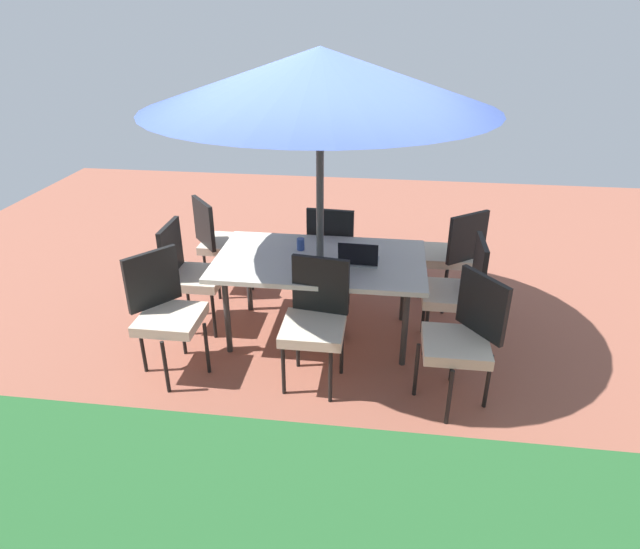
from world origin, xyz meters
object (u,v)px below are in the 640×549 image
patio_umbrella (320,80)px  chair_northeast (165,309)px  dining_table (320,264)px  chair_northwest (463,335)px  chair_southeast (220,239)px  chair_west (458,288)px  laptop (359,259)px  chair_southwest (454,252)px  cup (301,244)px  chair_north (315,318)px  chair_east (190,271)px  chair_south (333,247)px

patio_umbrella → chair_northeast: (1.11, 0.66, -1.61)m
dining_table → chair_northwest: chair_northwest is taller
chair_southeast → chair_northeast: bearing=140.2°
chair_west → chair_southeast: bearing=-108.8°
chair_northwest → chair_southeast: 2.67m
dining_table → laptop: laptop is taller
chair_southwest → chair_northeast: same height
patio_umbrella → chair_southeast: 2.09m
dining_table → cup: (0.19, -0.16, 0.11)m
chair_southeast → chair_north: 1.80m
chair_southeast → chair_north: size_ratio=1.00×
dining_table → chair_north: size_ratio=1.79×
chair_southeast → chair_west: size_ratio=1.00×
chair_northwest → cup: 1.61m
patio_umbrella → chair_east: (1.16, -0.01, -1.61)m
dining_table → laptop: bearing=168.5°
chair_south → cup: 0.64m
chair_northwest → chair_southeast: (2.22, -1.49, 0.00)m
patio_umbrella → chair_southwest: patio_umbrella is taller
chair_southeast → chair_east: 0.74m
patio_umbrella → chair_northwest: bearing=146.4°
dining_table → chair_southwest: size_ratio=1.79×
chair_north → chair_southeast: bearing=137.6°
chair_south → chair_southwest: bearing=-175.5°
dining_table → chair_east: (1.16, -0.01, -0.14)m
chair_southwest → patio_umbrella: bearing=-5.5°
chair_east → cup: bearing=-81.9°
chair_north → cup: bearing=114.3°
laptop → chair_northeast: bearing=24.5°
chair_northeast → cup: chair_northeast is taller
cup → chair_east: bearing=8.8°
chair_southwest → chair_south: size_ratio=1.00×
dining_table → chair_west: (-1.15, 0.02, -0.14)m
chair_northwest → chair_east: (2.27, -0.75, 0.00)m
patio_umbrella → cup: 1.39m
chair_southeast → chair_east: bearing=136.5°
cup → chair_northeast: bearing=41.6°
chair_northwest → cup: size_ratio=9.51×
dining_table → chair_northwest: size_ratio=1.79×
chair_north → cup: 0.87m
chair_southwest → chair_east: (2.34, 0.72, 0.00)m
chair_northeast → chair_south: same height
dining_table → chair_south: 0.72m
dining_table → chair_southeast: 1.34m
cup → chair_north: bearing=106.6°
chair_southwest → chair_south: (1.15, 0.02, 0.00)m
laptop → chair_north: bearing=66.3°
laptop → cup: laptop is taller
patio_umbrella → chair_east: size_ratio=2.68×
patio_umbrella → chair_northeast: patio_umbrella is taller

